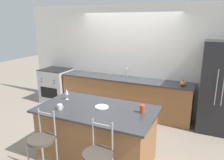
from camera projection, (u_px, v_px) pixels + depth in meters
The scene contains 13 objects.
ground_plane at pixel (119, 118), 5.36m from camera, with size 18.00×18.00×0.00m, color gray.
wall_back at pixel (129, 59), 5.59m from camera, with size 6.00×0.07×2.70m.
back_counter at pixel (124, 95), 5.55m from camera, with size 3.34×0.64×0.92m.
sink_faucet at pixel (127, 71), 5.56m from camera, with size 0.02×0.13×0.22m.
kitchen_island at pixel (97, 134), 3.64m from camera, with size 1.91×1.07×0.94m.
refrigerator at pixel (219, 88), 4.53m from camera, with size 0.72×0.69×1.92m.
oven_range at pixel (56, 85), 6.34m from camera, with size 0.78×0.70×0.97m.
bar_stool_near at pixel (42, 146), 3.09m from camera, with size 0.38×0.38×1.10m.
dinner_plate at pixel (102, 107), 3.56m from camera, with size 0.23×0.23×0.02m.
wine_glass at pixel (67, 92), 3.88m from camera, with size 0.06×0.06×0.20m.
coffee_mug at pixel (60, 107), 3.47m from camera, with size 0.11×0.08×0.09m.
tumbler_cup at pixel (142, 109), 3.33m from camera, with size 0.07×0.07×0.13m.
pumpkin_decoration at pixel (183, 83), 4.78m from camera, with size 0.14×0.14×0.13m.
Camera 1 is at (1.90, -4.55, 2.31)m, focal length 35.00 mm.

